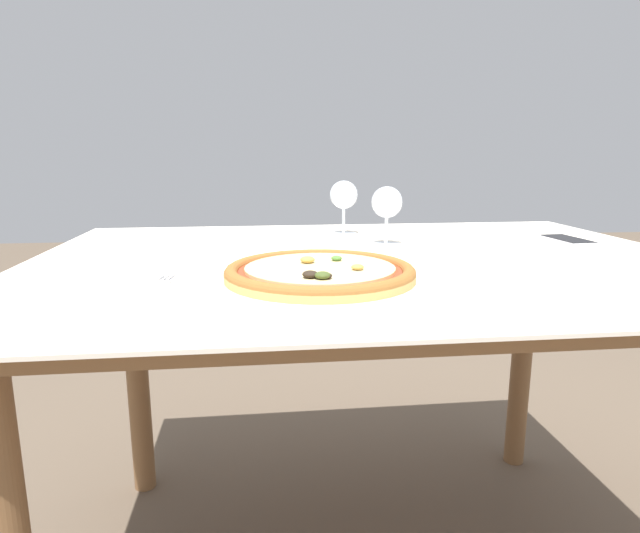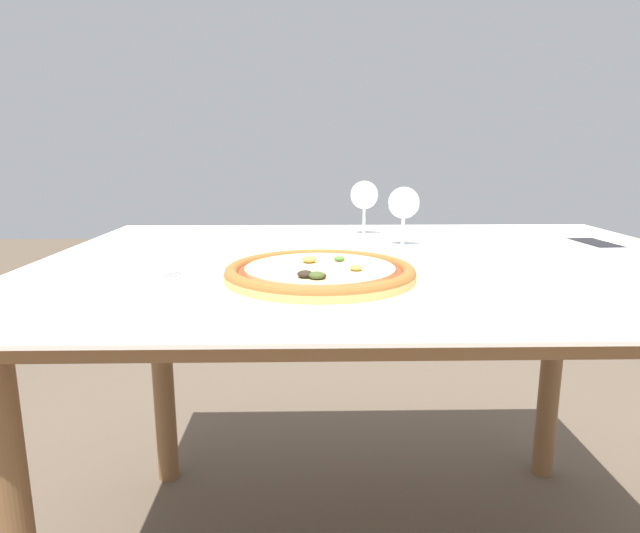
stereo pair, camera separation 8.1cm
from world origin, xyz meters
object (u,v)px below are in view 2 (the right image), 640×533
fork (161,283)px  wine_glass_far_left (365,197)px  cell_phone (595,245)px  dining_table (378,298)px  wine_glass_far_right (404,205)px  pizza_plate (320,274)px

fork → wine_glass_far_left: (0.38, 0.53, 0.10)m
cell_phone → dining_table: bearing=-167.5°
wine_glass_far_left → wine_glass_far_right: 0.19m
pizza_plate → wine_glass_far_left: bearing=76.8°
pizza_plate → fork: 0.26m
cell_phone → fork: bearing=-159.3°
dining_table → wine_glass_far_left: bearing=89.8°
dining_table → pizza_plate: 0.28m
wine_glass_far_left → wine_glass_far_right: bearing=-68.2°
pizza_plate → wine_glass_far_left: wine_glass_far_left is taller
wine_glass_far_right → cell_phone: 0.44m
fork → pizza_plate: bearing=-1.3°
dining_table → cell_phone: bearing=12.5°
dining_table → pizza_plate: (-0.12, -0.23, 0.10)m
pizza_plate → cell_phone: pizza_plate is taller
dining_table → fork: fork is taller
dining_table → fork: bearing=-149.7°
dining_table → pizza_plate: bearing=-118.6°
pizza_plate → fork: bearing=178.7°
dining_table → wine_glass_far_left: wine_glass_far_left is taller
pizza_plate → wine_glass_far_right: size_ratio=2.44×
wine_glass_far_left → cell_phone: 0.55m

